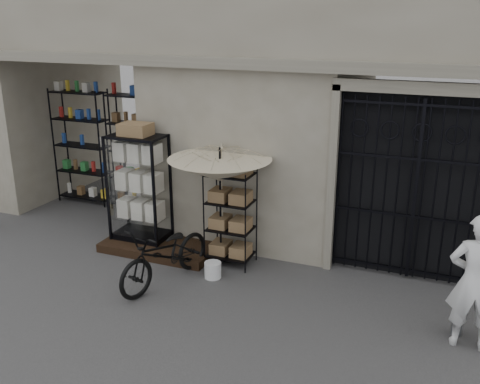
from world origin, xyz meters
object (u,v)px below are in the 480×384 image
at_px(display_cabinet, 139,193).
at_px(bicycle, 167,283).
at_px(shopkeeper, 466,345).
at_px(steel_bollard, 459,309).
at_px(wire_rack, 231,218).
at_px(market_umbrella, 220,164).
at_px(white_bucket, 213,270).

height_order(display_cabinet, bicycle, display_cabinet).
distance_m(display_cabinet, shopkeeper, 5.66).
bearing_deg(steel_bollard, wire_rack, 166.35).
xyz_separation_m(market_umbrella, white_bucket, (0.11, -0.58, -1.58)).
bearing_deg(white_bucket, market_umbrella, 101.15).
distance_m(market_umbrella, steel_bollard, 4.05).
relative_size(market_umbrella, shopkeeper, 1.34).
distance_m(display_cabinet, white_bucket, 2.03).
xyz_separation_m(wire_rack, bicycle, (-0.64, -1.03, -0.81)).
bearing_deg(shopkeeper, bicycle, -3.82).
distance_m(white_bucket, bicycle, 0.74).
relative_size(display_cabinet, bicycle, 1.10).
bearing_deg(steel_bollard, bicycle, -177.76).
bearing_deg(bicycle, white_bucket, 51.40).
bearing_deg(display_cabinet, bicycle, -37.50).
bearing_deg(market_umbrella, display_cabinet, 176.67).
bearing_deg(bicycle, display_cabinet, 150.59).
bearing_deg(white_bucket, wire_rack, 84.46).
height_order(wire_rack, market_umbrella, market_umbrella).
relative_size(wire_rack, bicycle, 0.90).
height_order(display_cabinet, white_bucket, display_cabinet).
height_order(market_umbrella, bicycle, market_umbrella).
xyz_separation_m(wire_rack, white_bucket, (-0.06, -0.59, -0.68)).
relative_size(wire_rack, steel_bollard, 2.22).
relative_size(bicycle, steel_bollard, 2.47).
relative_size(wire_rack, white_bucket, 6.17).
relative_size(display_cabinet, steel_bollard, 2.72).
height_order(white_bucket, shopkeeper, white_bucket).
distance_m(display_cabinet, market_umbrella, 1.76).
bearing_deg(wire_rack, shopkeeper, -7.27).
height_order(bicycle, steel_bollard, bicycle).
xyz_separation_m(wire_rack, shopkeeper, (3.68, -1.07, -0.81)).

